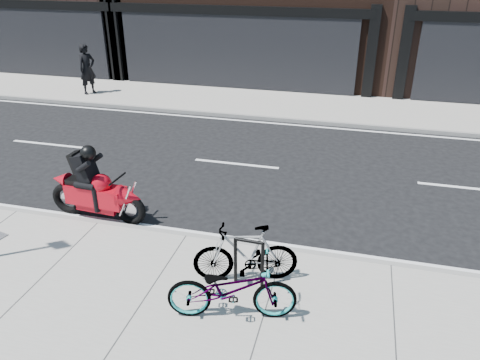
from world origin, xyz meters
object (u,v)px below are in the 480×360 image
(bicycle_front, at_px, (232,289))
(bike_rack, at_px, (249,258))
(pedestrian, at_px, (87,69))
(bicycle_rear, at_px, (245,254))
(motorcycle, at_px, (100,190))

(bicycle_front, bearing_deg, bike_rack, -17.72)
(bicycle_front, bearing_deg, pedestrian, 25.77)
(pedestrian, bearing_deg, bicycle_rear, -112.15)
(bicycle_front, height_order, bicycle_rear, bicycle_rear)
(bicycle_front, distance_m, bicycle_rear, 0.94)
(pedestrian, bearing_deg, bicycle_front, -114.59)
(bicycle_rear, distance_m, motorcycle, 3.87)
(bike_rack, bearing_deg, pedestrian, 131.55)
(motorcycle, bearing_deg, pedestrian, 125.32)
(bicycle_rear, bearing_deg, motorcycle, -128.21)
(bike_rack, relative_size, bicycle_front, 0.45)
(bike_rack, height_order, motorcycle, motorcycle)
(bicycle_rear, height_order, pedestrian, pedestrian)
(bicycle_front, xyz_separation_m, pedestrian, (-9.04, 11.13, 0.45))
(motorcycle, bearing_deg, bike_rack, -19.48)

